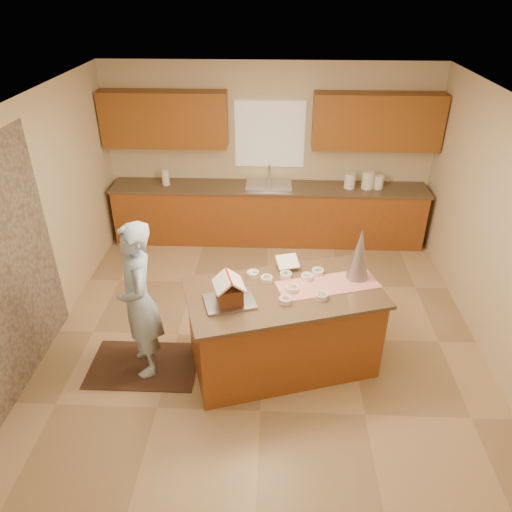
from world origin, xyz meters
name	(u,v)px	position (x,y,z in m)	size (l,w,h in m)	color
floor	(264,337)	(0.00, 0.00, 0.00)	(5.50, 5.50, 0.00)	tan
ceiling	(266,107)	(0.00, 0.00, 2.70)	(5.50, 5.50, 0.00)	silver
wall_back	(270,153)	(0.00, 2.75, 1.35)	(5.50, 5.50, 0.00)	beige
wall_front	(251,468)	(0.00, -2.75, 1.35)	(5.50, 5.50, 0.00)	beige
wall_left	(32,232)	(-2.50, 0.00, 1.35)	(5.50, 5.50, 0.00)	beige
wall_right	(506,242)	(2.50, 0.00, 1.35)	(5.50, 5.50, 0.00)	beige
window_curtain	(270,134)	(0.00, 2.72, 1.65)	(1.05, 0.03, 1.00)	white
back_counter_base	(268,215)	(0.00, 2.45, 0.44)	(4.80, 0.60, 0.88)	brown
back_counter_top	(269,188)	(0.00, 2.45, 0.90)	(4.85, 0.63, 0.04)	brown
upper_cabinet_left	(164,119)	(-1.55, 2.57, 1.90)	(1.85, 0.35, 0.80)	brown
upper_cabinet_right	(377,122)	(1.55, 2.57, 1.90)	(1.85, 0.35, 0.80)	brown
sink	(269,188)	(0.00, 2.45, 0.89)	(0.70, 0.45, 0.12)	silver
faucet	(269,174)	(0.00, 2.63, 1.06)	(0.03, 0.03, 0.28)	silver
island_base	(283,330)	(0.22, -0.43, 0.46)	(1.89, 0.94, 0.92)	brown
island_top	(284,293)	(0.22, -0.43, 0.94)	(1.97, 1.03, 0.04)	brown
table_runner	(328,285)	(0.67, -0.30, 0.97)	(1.05, 0.38, 0.01)	#B20E0C
baking_tray	(230,302)	(-0.32, -0.65, 0.98)	(0.48, 0.36, 0.03)	silver
cookbook	(288,262)	(0.25, -0.01, 1.06)	(0.23, 0.02, 0.19)	white
tinsel_tree	(359,254)	(0.98, -0.15, 1.25)	(0.23, 0.23, 0.58)	#B9B9C6
rug	(144,365)	(-1.31, -0.55, 0.01)	(1.18, 0.77, 0.01)	black
boy	(139,301)	(-1.26, -0.55, 0.88)	(0.63, 0.42, 1.74)	#A6C6EC
canister_a	(350,181)	(1.23, 2.45, 1.03)	(0.16, 0.16, 0.23)	white
canister_b	(368,180)	(1.50, 2.45, 1.05)	(0.18, 0.18, 0.27)	white
canister_c	(379,182)	(1.66, 2.45, 1.02)	(0.14, 0.14, 0.20)	white
paper_towel	(166,177)	(-1.59, 2.45, 1.04)	(0.11, 0.11, 0.25)	white
gingerbread_house	(229,291)	(-0.32, -0.65, 1.10)	(0.36, 0.36, 0.30)	brown
candy_bowls	(291,283)	(0.28, -0.31, 0.99)	(0.82, 0.66, 0.06)	orange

